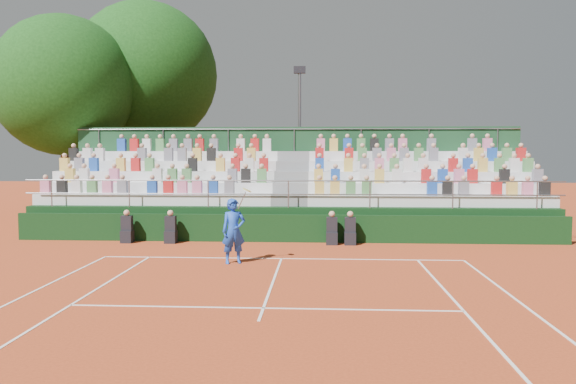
# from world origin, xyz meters

# --- Properties ---
(ground) EXTENTS (90.00, 90.00, 0.00)m
(ground) POSITION_xyz_m (0.00, 0.00, 0.00)
(ground) COLOR #B6431E
(ground) RESTS_ON ground
(courtside_wall) EXTENTS (20.00, 0.15, 1.00)m
(courtside_wall) POSITION_xyz_m (0.00, 3.20, 0.50)
(courtside_wall) COLOR black
(courtside_wall) RESTS_ON ground
(line_officials) EXTENTS (8.39, 0.40, 1.19)m
(line_officials) POSITION_xyz_m (-1.53, 2.75, 0.48)
(line_officials) COLOR black
(line_officials) RESTS_ON ground
(grandstand) EXTENTS (20.00, 5.20, 4.40)m
(grandstand) POSITION_xyz_m (0.01, 6.44, 1.10)
(grandstand) COLOR black
(grandstand) RESTS_ON ground
(tennis_player) EXTENTS (0.94, 0.67, 2.22)m
(tennis_player) POSITION_xyz_m (-1.34, -0.79, 0.95)
(tennis_player) COLOR blue
(tennis_player) RESTS_ON ground
(tree_west) EXTENTS (6.92, 6.92, 10.01)m
(tree_west) POSITION_xyz_m (-11.55, 10.54, 6.54)
(tree_west) COLOR #372314
(tree_west) RESTS_ON ground
(tree_east) EXTENTS (7.98, 7.98, 11.61)m
(tree_east) POSITION_xyz_m (-8.61, 14.32, 7.61)
(tree_east) COLOR #372314
(tree_east) RESTS_ON ground
(floodlight_mast) EXTENTS (0.60, 0.25, 7.65)m
(floodlight_mast) POSITION_xyz_m (0.10, 12.14, 4.49)
(floodlight_mast) COLOR gray
(floodlight_mast) RESTS_ON ground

